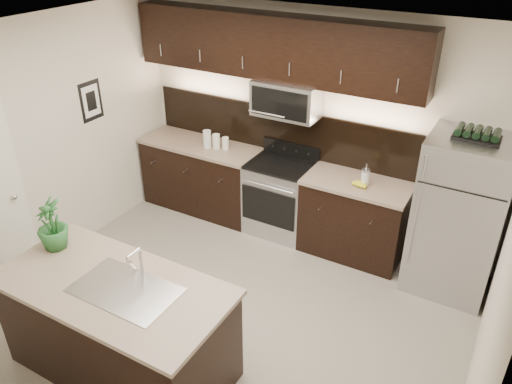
% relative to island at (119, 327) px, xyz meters
% --- Properties ---
extents(ground, '(4.50, 4.50, 0.00)m').
position_rel_island_xyz_m(ground, '(0.42, 0.96, -0.47)').
color(ground, gray).
rests_on(ground, ground).
extents(room_walls, '(4.52, 4.02, 2.71)m').
position_rel_island_xyz_m(room_walls, '(0.31, 0.92, 1.22)').
color(room_walls, beige).
rests_on(room_walls, ground).
extents(counter_run, '(3.51, 0.65, 0.94)m').
position_rel_island_xyz_m(counter_run, '(-0.04, 2.65, -0.00)').
color(counter_run, black).
rests_on(counter_run, ground).
extents(upper_fixtures, '(3.49, 0.40, 1.66)m').
position_rel_island_xyz_m(upper_fixtures, '(-0.01, 2.80, 1.67)').
color(upper_fixtures, black).
rests_on(upper_fixtures, counter_run).
extents(island, '(1.96, 0.96, 0.94)m').
position_rel_island_xyz_m(island, '(0.00, 0.00, 0.00)').
color(island, black).
rests_on(island, ground).
extents(sink_faucet, '(0.84, 0.50, 0.28)m').
position_rel_island_xyz_m(sink_faucet, '(0.15, 0.01, 0.48)').
color(sink_faucet, silver).
rests_on(sink_faucet, island).
extents(refrigerator, '(0.82, 0.74, 1.70)m').
position_rel_island_xyz_m(refrigerator, '(2.22, 2.59, 0.38)').
color(refrigerator, '#B2B2B7').
rests_on(refrigerator, ground).
extents(wine_rack, '(0.42, 0.26, 0.10)m').
position_rel_island_xyz_m(wine_rack, '(2.22, 2.59, 1.28)').
color(wine_rack, black).
rests_on(wine_rack, refrigerator).
extents(plant, '(0.34, 0.34, 0.47)m').
position_rel_island_xyz_m(plant, '(-0.79, 0.14, 0.70)').
color(plant, '#245B28').
rests_on(plant, island).
extents(canisters, '(0.33, 0.15, 0.22)m').
position_rel_island_xyz_m(canisters, '(-0.76, 2.62, 0.57)').
color(canisters, silver).
rests_on(canisters, counter_run).
extents(french_press, '(0.09, 0.09, 0.26)m').
position_rel_island_xyz_m(french_press, '(1.22, 2.60, 0.56)').
color(french_press, silver).
rests_on(french_press, counter_run).
extents(bananas, '(0.20, 0.17, 0.06)m').
position_rel_island_xyz_m(bananas, '(1.13, 2.57, 0.50)').
color(bananas, gold).
rests_on(bananas, counter_run).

